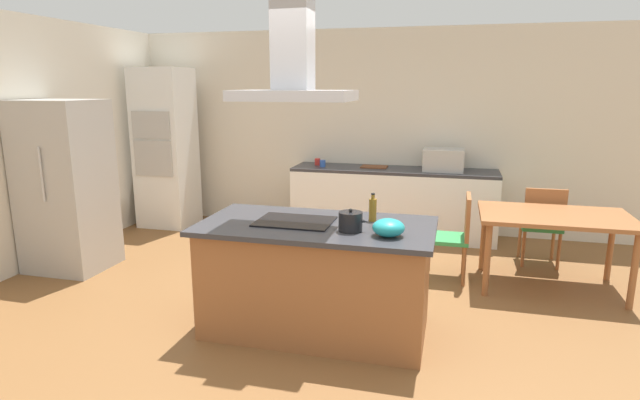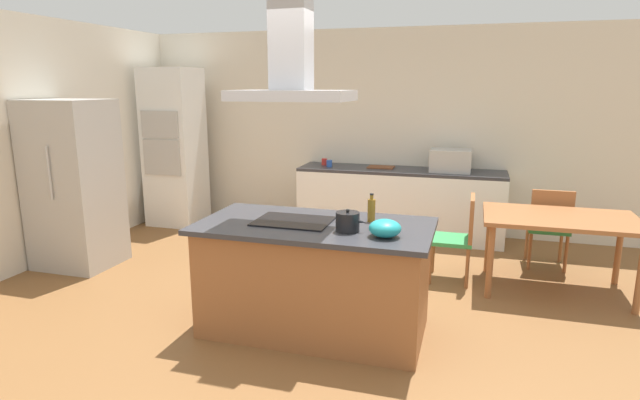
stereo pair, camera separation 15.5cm
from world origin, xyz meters
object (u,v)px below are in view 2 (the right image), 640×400
at_px(cooktop, 293,221).
at_px(cutting_board, 381,167).
at_px(refrigerator, 74,184).
at_px(coffee_mug_blue, 329,163).
at_px(wall_oven_stack, 175,147).
at_px(dining_table, 560,225).
at_px(range_hood, 291,67).
at_px(chair_facing_back_wall, 549,223).
at_px(coffee_mug_red, 324,162).
at_px(chair_at_left_end, 460,233).
at_px(tea_kettle, 348,222).
at_px(countertop_microwave, 451,160).
at_px(olive_oil_bottle, 371,210).
at_px(mixing_bowl, 385,228).

distance_m(cooktop, cutting_board, 2.94).
bearing_deg(cutting_board, refrigerator, -144.00).
bearing_deg(coffee_mug_blue, wall_oven_stack, -175.78).
height_order(dining_table, range_hood, range_hood).
height_order(cooktop, chair_facing_back_wall, cooktop).
bearing_deg(range_hood, coffee_mug_red, 101.42).
bearing_deg(chair_at_left_end, refrigerator, -170.37).
height_order(wall_oven_stack, dining_table, wall_oven_stack).
xyz_separation_m(coffee_mug_red, refrigerator, (-2.21, -2.18, -0.03)).
xyz_separation_m(tea_kettle, countertop_microwave, (0.60, 3.02, 0.07)).
distance_m(dining_table, chair_at_left_end, 0.93).
relative_size(countertop_microwave, cutting_board, 1.47).
xyz_separation_m(tea_kettle, olive_oil_bottle, (0.11, 0.33, 0.02)).
bearing_deg(dining_table, cooktop, -146.37).
height_order(refrigerator, range_hood, range_hood).
distance_m(chair_at_left_end, range_hood, 2.50).
bearing_deg(dining_table, coffee_mug_red, 151.72).
height_order(countertop_microwave, chair_facing_back_wall, countertop_microwave).
bearing_deg(olive_oil_bottle, dining_table, 38.40).
bearing_deg(dining_table, chair_facing_back_wall, 90.00).
relative_size(coffee_mug_blue, chair_facing_back_wall, 0.10).
distance_m(olive_oil_bottle, chair_facing_back_wall, 2.54).
distance_m(cooktop, tea_kettle, 0.50).
bearing_deg(refrigerator, tea_kettle, -15.27).
bearing_deg(range_hood, tea_kettle, -15.90).
bearing_deg(chair_at_left_end, mixing_bowl, -106.56).
height_order(cooktop, mixing_bowl, mixing_bowl).
xyz_separation_m(cooktop, olive_oil_bottle, (0.59, 0.19, 0.09)).
bearing_deg(coffee_mug_blue, refrigerator, -138.42).
xyz_separation_m(cooktop, chair_at_left_end, (1.26, 1.45, -0.40)).
bearing_deg(olive_oil_bottle, refrigerator, 170.54).
relative_size(mixing_bowl, dining_table, 0.17).
xyz_separation_m(olive_oil_bottle, cutting_board, (-0.41, 2.74, -0.09)).
relative_size(tea_kettle, wall_oven_stack, 0.10).
distance_m(cutting_board, chair_facing_back_wall, 2.19).
relative_size(cooktop, wall_oven_stack, 0.27).
distance_m(cooktop, mixing_bowl, 0.80).
height_order(cooktop, refrigerator, refrigerator).
bearing_deg(mixing_bowl, wall_oven_stack, 140.79).
height_order(olive_oil_bottle, refrigerator, refrigerator).
bearing_deg(refrigerator, wall_oven_stack, 87.57).
height_order(mixing_bowl, coffee_mug_red, mixing_bowl).
xyz_separation_m(cutting_board, wall_oven_stack, (-2.91, -0.28, 0.19)).
height_order(cutting_board, dining_table, cutting_board).
bearing_deg(dining_table, chair_at_left_end, 180.00).
height_order(cooktop, chair_at_left_end, cooktop).
distance_m(coffee_mug_red, refrigerator, 3.10).
bearing_deg(cooktop, chair_facing_back_wall, 44.14).
height_order(mixing_bowl, chair_at_left_end, mixing_bowl).
height_order(olive_oil_bottle, dining_table, olive_oil_bottle).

